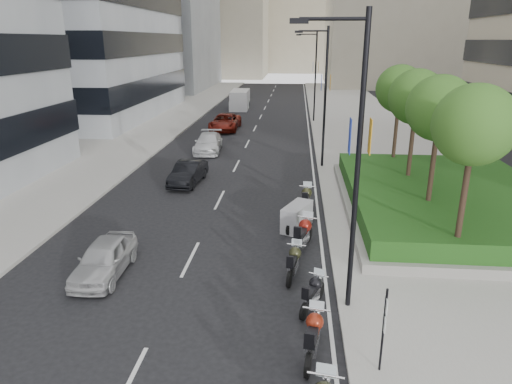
# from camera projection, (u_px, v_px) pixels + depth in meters

# --- Properties ---
(ground) EXTENTS (160.00, 160.00, 0.00)m
(ground) POSITION_uv_depth(u_px,v_px,m) (209.00, 320.00, 14.02)
(ground) COLOR black
(ground) RESTS_ON ground
(sidewalk_right) EXTENTS (10.00, 100.00, 0.15)m
(sidewalk_right) POSITION_uv_depth(u_px,v_px,m) (367.00, 133.00, 41.58)
(sidewalk_right) COLOR #9E9B93
(sidewalk_right) RESTS_ON ground
(sidewalk_left) EXTENTS (8.00, 100.00, 0.15)m
(sidewalk_left) POSITION_uv_depth(u_px,v_px,m) (143.00, 130.00, 43.34)
(sidewalk_left) COLOR #9E9B93
(sidewalk_left) RESTS_ON ground
(lane_edge) EXTENTS (0.12, 100.00, 0.01)m
(lane_edge) POSITION_uv_depth(u_px,v_px,m) (309.00, 133.00, 42.05)
(lane_edge) COLOR silver
(lane_edge) RESTS_ON ground
(lane_centre) EXTENTS (0.12, 100.00, 0.01)m
(lane_centre) POSITION_uv_depth(u_px,v_px,m) (253.00, 132.00, 42.48)
(lane_centre) COLOR silver
(lane_centre) RESTS_ON ground
(planter) EXTENTS (10.00, 14.00, 0.40)m
(planter) POSITION_uv_depth(u_px,v_px,m) (446.00, 207.00, 22.52)
(planter) COLOR gray
(planter) RESTS_ON sidewalk_right
(hedge) EXTENTS (9.40, 13.40, 0.80)m
(hedge) POSITION_uv_depth(u_px,v_px,m) (448.00, 195.00, 22.33)
(hedge) COLOR #224313
(hedge) RESTS_ON planter
(tree_0) EXTENTS (2.80, 2.80, 6.30)m
(tree_0) POSITION_uv_depth(u_px,v_px,m) (475.00, 126.00, 15.37)
(tree_0) COLOR #332319
(tree_0) RESTS_ON planter
(tree_1) EXTENTS (2.80, 2.80, 6.30)m
(tree_1) POSITION_uv_depth(u_px,v_px,m) (440.00, 109.00, 19.14)
(tree_1) COLOR #332319
(tree_1) RESTS_ON planter
(tree_2) EXTENTS (2.80, 2.80, 6.30)m
(tree_2) POSITION_uv_depth(u_px,v_px,m) (417.00, 97.00, 22.92)
(tree_2) COLOR #332319
(tree_2) RESTS_ON planter
(tree_3) EXTENTS (2.80, 2.80, 6.30)m
(tree_3) POSITION_uv_depth(u_px,v_px,m) (400.00, 89.00, 26.70)
(tree_3) COLOR #332319
(tree_3) RESTS_ON planter
(lamp_post_0) EXTENTS (2.34, 0.45, 9.00)m
(lamp_post_0) POSITION_uv_depth(u_px,v_px,m) (353.00, 155.00, 13.01)
(lamp_post_0) COLOR black
(lamp_post_0) RESTS_ON ground
(lamp_post_1) EXTENTS (2.34, 0.45, 9.00)m
(lamp_post_1) POSITION_uv_depth(u_px,v_px,m) (323.00, 91.00, 29.07)
(lamp_post_1) COLOR black
(lamp_post_1) RESTS_ON ground
(lamp_post_2) EXTENTS (2.34, 0.45, 9.00)m
(lamp_post_2) POSITION_uv_depth(u_px,v_px,m) (314.00, 72.00, 46.07)
(lamp_post_2) COLOR black
(lamp_post_2) RESTS_ON ground
(parking_sign) EXTENTS (0.06, 0.32, 2.50)m
(parking_sign) POSITION_uv_depth(u_px,v_px,m) (384.00, 326.00, 11.27)
(parking_sign) COLOR black
(parking_sign) RESTS_ON ground
(motorcycle_1) EXTENTS (0.76, 2.27, 1.13)m
(motorcycle_1) POSITION_uv_depth(u_px,v_px,m) (313.00, 336.00, 12.28)
(motorcycle_1) COLOR black
(motorcycle_1) RESTS_ON ground
(motorcycle_2) EXTENTS (0.93, 1.86, 0.98)m
(motorcycle_2) POSITION_uv_depth(u_px,v_px,m) (313.00, 293.00, 14.50)
(motorcycle_2) COLOR black
(motorcycle_2) RESTS_ON ground
(motorcycle_3) EXTENTS (0.70, 2.10, 1.05)m
(motorcycle_3) POSITION_uv_depth(u_px,v_px,m) (294.00, 262.00, 16.44)
(motorcycle_3) COLOR black
(motorcycle_3) RESTS_ON ground
(motorcycle_4) EXTENTS (1.00, 2.42, 1.24)m
(motorcycle_4) POSITION_uv_depth(u_px,v_px,m) (303.00, 235.00, 18.51)
(motorcycle_4) COLOR black
(motorcycle_4) RESTS_ON ground
(motorcycle_5) EXTENTS (1.47, 2.08, 1.17)m
(motorcycle_5) POSITION_uv_depth(u_px,v_px,m) (297.00, 217.00, 20.57)
(motorcycle_5) COLOR black
(motorcycle_5) RESTS_ON ground
(motorcycle_6) EXTENTS (0.80, 2.41, 1.20)m
(motorcycle_6) POSITION_uv_depth(u_px,v_px,m) (306.00, 200.00, 22.59)
(motorcycle_6) COLOR black
(motorcycle_6) RESTS_ON ground
(car_a) EXTENTS (1.60, 3.84, 1.30)m
(car_a) POSITION_uv_depth(u_px,v_px,m) (104.00, 258.00, 16.54)
(car_a) COLOR #ADADAF
(car_a) RESTS_ON ground
(car_b) EXTENTS (1.72, 4.11, 1.32)m
(car_b) POSITION_uv_depth(u_px,v_px,m) (188.00, 173.00, 27.12)
(car_b) COLOR black
(car_b) RESTS_ON ground
(car_c) EXTENTS (2.24, 4.85, 1.37)m
(car_c) POSITION_uv_depth(u_px,v_px,m) (208.00, 143.00, 34.89)
(car_c) COLOR silver
(car_c) RESTS_ON ground
(car_d) EXTENTS (2.61, 5.49, 1.51)m
(car_d) POSITION_uv_depth(u_px,v_px,m) (225.00, 122.00, 43.29)
(car_d) COLOR maroon
(car_d) RESTS_ON ground
(delivery_van) EXTENTS (2.23, 5.48, 2.28)m
(delivery_van) POSITION_uv_depth(u_px,v_px,m) (240.00, 101.00, 56.21)
(delivery_van) COLOR white
(delivery_van) RESTS_ON ground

